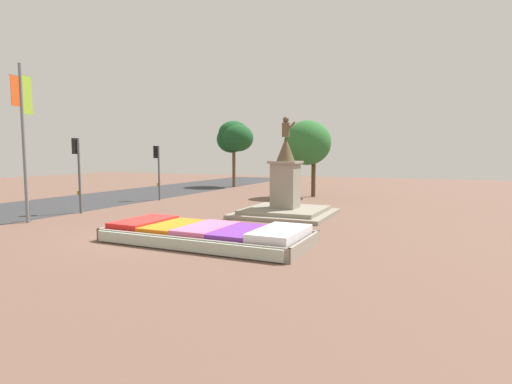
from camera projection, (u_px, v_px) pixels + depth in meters
ground_plane at (152, 235)px, 14.81m from camera, size 84.24×84.24×0.00m
flower_planter at (207, 234)px, 13.55m from camera, size 7.19×3.14×0.67m
statue_monument at (285, 197)px, 19.60m from camera, size 4.49×4.49×4.83m
traffic_light_mid_block at (77, 162)px, 20.20m from camera, size 0.41×0.30×3.82m
traffic_light_far_corner at (158, 163)px, 26.13m from camera, size 0.41×0.29×3.57m
banner_pole at (24, 136)px, 17.22m from camera, size 0.14×1.16×6.87m
kerb_bollard_mid_b at (29, 210)px, 17.84m from camera, size 0.16×0.16×0.99m
park_tree_far_left at (234, 137)px, 37.23m from camera, size 3.86×3.56×6.16m
park_tree_behind_statue at (308, 143)px, 27.82m from camera, size 3.27×3.43×5.39m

